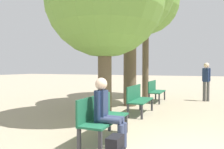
% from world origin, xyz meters
% --- Properties ---
extents(bench_row_0, '(0.52, 1.50, 0.94)m').
position_xyz_m(bench_row_0, '(-1.86, 0.67, 0.54)').
color(bench_row_0, '#1E6042').
rests_on(bench_row_0, ground_plane).
extents(bench_row_1, '(0.52, 1.50, 0.94)m').
position_xyz_m(bench_row_1, '(-1.86, 3.53, 0.54)').
color(bench_row_1, '#1E6042').
rests_on(bench_row_1, ground_plane).
extents(bench_row_2, '(0.52, 1.50, 0.94)m').
position_xyz_m(bench_row_2, '(-1.86, 6.39, 0.54)').
color(bench_row_2, '#1E6042').
rests_on(bench_row_2, ground_plane).
extents(tree_row_2, '(3.38, 3.38, 6.63)m').
position_xyz_m(tree_row_2, '(-2.59, 7.56, 4.91)').
color(tree_row_2, brown).
rests_on(tree_row_2, ground_plane).
extents(person_seated, '(0.62, 0.35, 1.33)m').
position_xyz_m(person_seated, '(-1.61, 0.41, 0.71)').
color(person_seated, '#384260').
rests_on(person_seated, ground_plane).
extents(pedestrian_near, '(0.36, 0.28, 1.76)m').
position_xyz_m(pedestrian_near, '(0.28, 7.38, 1.01)').
color(pedestrian_near, '#4C4C4C').
rests_on(pedestrian_near, ground_plane).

